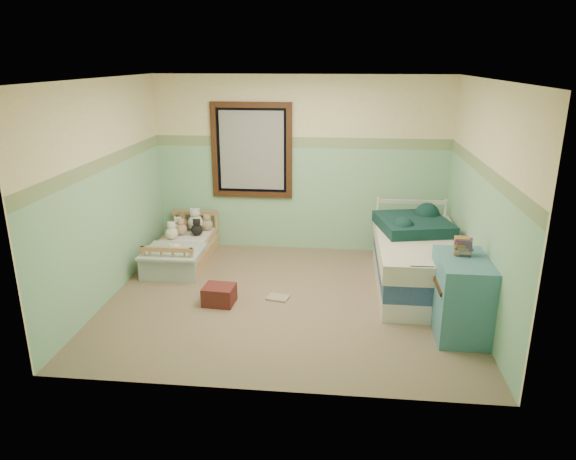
# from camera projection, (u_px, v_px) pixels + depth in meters

# --- Properties ---
(floor) EXTENTS (4.20, 3.60, 0.02)m
(floor) POSITION_uv_depth(u_px,v_px,m) (287.00, 300.00, 6.20)
(floor) COLOR #72654F
(floor) RESTS_ON ground
(ceiling) EXTENTS (4.20, 3.60, 0.02)m
(ceiling) POSITION_uv_depth(u_px,v_px,m) (287.00, 78.00, 5.42)
(ceiling) COLOR silver
(ceiling) RESTS_ON wall_back
(wall_back) EXTENTS (4.20, 0.04, 2.50)m
(wall_back) POSITION_uv_depth(u_px,v_px,m) (301.00, 165.00, 7.51)
(wall_back) COLOR beige
(wall_back) RESTS_ON floor
(wall_front) EXTENTS (4.20, 0.04, 2.50)m
(wall_front) POSITION_uv_depth(u_px,v_px,m) (263.00, 254.00, 4.11)
(wall_front) COLOR beige
(wall_front) RESTS_ON floor
(wall_left) EXTENTS (0.04, 3.60, 2.50)m
(wall_left) POSITION_uv_depth(u_px,v_px,m) (105.00, 192.00, 6.02)
(wall_left) COLOR beige
(wall_left) RESTS_ON floor
(wall_right) EXTENTS (0.04, 3.60, 2.50)m
(wall_right) POSITION_uv_depth(u_px,v_px,m) (483.00, 202.00, 5.60)
(wall_right) COLOR beige
(wall_right) RESTS_ON floor
(wainscot_mint) EXTENTS (4.20, 0.01, 1.50)m
(wainscot_mint) POSITION_uv_depth(u_px,v_px,m) (300.00, 199.00, 7.65)
(wainscot_mint) COLOR #86C997
(wainscot_mint) RESTS_ON floor
(border_strip) EXTENTS (4.20, 0.01, 0.15)m
(border_strip) POSITION_uv_depth(u_px,v_px,m) (301.00, 142.00, 7.40)
(border_strip) COLOR #3D6A3C
(border_strip) RESTS_ON wall_back
(window_frame) EXTENTS (1.16, 0.06, 1.36)m
(window_frame) POSITION_uv_depth(u_px,v_px,m) (252.00, 151.00, 7.48)
(window_frame) COLOR black
(window_frame) RESTS_ON wall_back
(window_blinds) EXTENTS (0.92, 0.01, 1.12)m
(window_blinds) POSITION_uv_depth(u_px,v_px,m) (252.00, 151.00, 7.49)
(window_blinds) COLOR #ADADA9
(window_blinds) RESTS_ON window_frame
(toddler_bed_frame) EXTENTS (0.69, 1.38, 0.18)m
(toddler_bed_frame) POSITION_uv_depth(u_px,v_px,m) (184.00, 256.00, 7.32)
(toddler_bed_frame) COLOR #9F683D
(toddler_bed_frame) RESTS_ON floor
(toddler_mattress) EXTENTS (0.63, 1.32, 0.12)m
(toddler_mattress) POSITION_uv_depth(u_px,v_px,m) (183.00, 246.00, 7.27)
(toddler_mattress) COLOR silver
(toddler_mattress) RESTS_ON toddler_bed_frame
(patchwork_quilt) EXTENTS (0.75, 0.69, 0.03)m
(patchwork_quilt) POSITION_uv_depth(u_px,v_px,m) (173.00, 251.00, 6.85)
(patchwork_quilt) COLOR #82B3DD
(patchwork_quilt) RESTS_ON toddler_mattress
(plush_bed_brown) EXTENTS (0.18, 0.18, 0.18)m
(plush_bed_brown) POSITION_uv_depth(u_px,v_px,m) (182.00, 224.00, 7.71)
(plush_bed_brown) COLOR brown
(plush_bed_brown) RESTS_ON toddler_mattress
(plush_bed_white) EXTENTS (0.23, 0.23, 0.23)m
(plush_bed_white) POSITION_uv_depth(u_px,v_px,m) (196.00, 223.00, 7.69)
(plush_bed_white) COLOR silver
(plush_bed_white) RESTS_ON toddler_mattress
(plush_bed_tan) EXTENTS (0.17, 0.17, 0.17)m
(plush_bed_tan) POSITION_uv_depth(u_px,v_px,m) (181.00, 229.00, 7.50)
(plush_bed_tan) COLOR tan
(plush_bed_tan) RESTS_ON toddler_mattress
(plush_bed_dark) EXTENTS (0.17, 0.17, 0.17)m
(plush_bed_dark) POSITION_uv_depth(u_px,v_px,m) (197.00, 230.00, 7.48)
(plush_bed_dark) COLOR black
(plush_bed_dark) RESTS_ON toddler_mattress
(plush_floor_cream) EXTENTS (0.25, 0.25, 0.25)m
(plush_floor_cream) POSITION_uv_depth(u_px,v_px,m) (176.00, 260.00, 7.05)
(plush_floor_cream) COLOR white
(plush_floor_cream) RESTS_ON floor
(plush_floor_tan) EXTENTS (0.21, 0.21, 0.21)m
(plush_floor_tan) POSITION_uv_depth(u_px,v_px,m) (163.00, 262.00, 7.05)
(plush_floor_tan) COLOR tan
(plush_floor_tan) RESTS_ON floor
(twin_bed_frame) EXTENTS (0.97, 1.93, 0.22)m
(twin_bed_frame) POSITION_uv_depth(u_px,v_px,m) (417.00, 279.00, 6.48)
(twin_bed_frame) COLOR white
(twin_bed_frame) RESTS_ON floor
(twin_boxspring) EXTENTS (0.97, 1.93, 0.22)m
(twin_boxspring) POSITION_uv_depth(u_px,v_px,m) (418.00, 263.00, 6.41)
(twin_boxspring) COLOR navy
(twin_boxspring) RESTS_ON twin_bed_frame
(twin_mattress) EXTENTS (1.01, 1.97, 0.22)m
(twin_mattress) POSITION_uv_depth(u_px,v_px,m) (419.00, 246.00, 6.34)
(twin_mattress) COLOR beige
(twin_mattress) RESTS_ON twin_boxspring
(teal_blanket) EXTENTS (0.99, 1.03, 0.14)m
(teal_blanket) POSITION_uv_depth(u_px,v_px,m) (413.00, 224.00, 6.57)
(teal_blanket) COLOR #11312F
(teal_blanket) RESTS_ON twin_mattress
(dresser) EXTENTS (0.51, 0.81, 0.81)m
(dresser) POSITION_uv_depth(u_px,v_px,m) (461.00, 296.00, 5.34)
(dresser) COLOR teal
(dresser) RESTS_ON floor
(book_stack) EXTENTS (0.19, 0.17, 0.17)m
(book_stack) POSITION_uv_depth(u_px,v_px,m) (463.00, 247.00, 5.31)
(book_stack) COLOR #442D2B
(book_stack) RESTS_ON dresser
(red_pillow) EXTENTS (0.37, 0.33, 0.22)m
(red_pillow) POSITION_uv_depth(u_px,v_px,m) (219.00, 295.00, 6.06)
(red_pillow) COLOR maroon
(red_pillow) RESTS_ON floor
(floor_book) EXTENTS (0.28, 0.24, 0.02)m
(floor_book) POSITION_uv_depth(u_px,v_px,m) (278.00, 298.00, 6.22)
(floor_book) COLOR gold
(floor_book) RESTS_ON floor
(extra_plush_0) EXTENTS (0.16, 0.16, 0.16)m
(extra_plush_0) POSITION_uv_depth(u_px,v_px,m) (207.00, 225.00, 7.71)
(extra_plush_0) COLOR tan
(extra_plush_0) RESTS_ON toddler_mattress
(extra_plush_1) EXTENTS (0.17, 0.17, 0.17)m
(extra_plush_1) POSITION_uv_depth(u_px,v_px,m) (178.00, 228.00, 7.54)
(extra_plush_1) COLOR silver
(extra_plush_1) RESTS_ON toddler_mattress
(extra_plush_2) EXTENTS (0.17, 0.17, 0.17)m
(extra_plush_2) POSITION_uv_depth(u_px,v_px,m) (172.00, 233.00, 7.32)
(extra_plush_2) COLOR white
(extra_plush_2) RESTS_ON toddler_mattress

